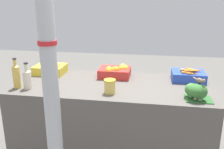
% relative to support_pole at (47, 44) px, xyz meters
% --- Properties ---
extents(market_table, '(1.93, 0.86, 0.81)m').
position_rel_support_pole_xyz_m(market_table, '(0.32, 0.75, -0.93)').
color(market_table, '#56514C').
rests_on(market_table, ground_plane).
extents(support_pole, '(0.13, 0.13, 2.68)m').
position_rel_support_pole_xyz_m(support_pole, '(0.00, 0.00, 0.00)').
color(support_pole, '#B7BABF').
rests_on(support_pole, ground_plane).
extents(apple_crate, '(0.33, 0.27, 0.13)m').
position_rel_support_pole_xyz_m(apple_crate, '(-0.43, 1.00, -0.47)').
color(apple_crate, gold).
rests_on(apple_crate, market_table).
extents(orange_crate, '(0.33, 0.27, 0.13)m').
position_rel_support_pole_xyz_m(orange_crate, '(0.32, 0.99, -0.47)').
color(orange_crate, red).
rests_on(orange_crate, market_table).
extents(carrot_crate, '(0.33, 0.27, 0.13)m').
position_rel_support_pole_xyz_m(carrot_crate, '(1.08, 0.99, -0.47)').
color(carrot_crate, '#2847B7').
rests_on(carrot_crate, market_table).
extents(broccoli_pile, '(0.23, 0.19, 0.14)m').
position_rel_support_pole_xyz_m(broccoli_pile, '(1.08, 0.47, -0.45)').
color(broccoli_pile, '#2D602D').
rests_on(broccoli_pile, market_table).
extents(juice_bottle_golden, '(0.07, 0.07, 0.29)m').
position_rel_support_pole_xyz_m(juice_bottle_golden, '(-0.56, 0.50, -0.40)').
color(juice_bottle_golden, gold).
rests_on(juice_bottle_golden, market_table).
extents(juice_bottle_cloudy, '(0.08, 0.08, 0.26)m').
position_rel_support_pole_xyz_m(juice_bottle_cloudy, '(-0.45, 0.50, -0.42)').
color(juice_bottle_cloudy, beige).
rests_on(juice_bottle_cloudy, market_table).
extents(pickle_jar, '(0.11, 0.11, 0.13)m').
position_rel_support_pole_xyz_m(pickle_jar, '(0.34, 0.50, -0.46)').
color(pickle_jar, '#DBBC56').
rests_on(pickle_jar, market_table).
extents(sparrow_bird, '(0.09, 0.12, 0.05)m').
position_rel_support_pole_xyz_m(sparrow_bird, '(1.10, 0.48, -0.36)').
color(sparrow_bird, '#4C3D2D').
rests_on(sparrow_bird, broccoli_pile).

